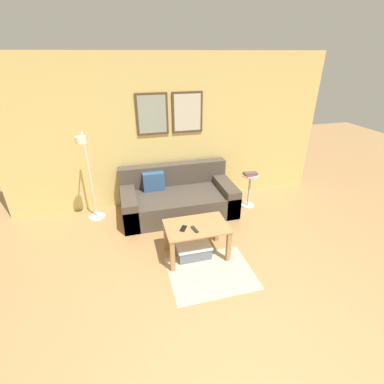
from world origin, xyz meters
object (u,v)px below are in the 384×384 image
at_px(coffee_table, 196,232).
at_px(cell_phone, 183,228).
at_px(book_stack, 250,174).
at_px(side_table, 249,188).
at_px(couch, 178,198).
at_px(storage_bin, 192,247).
at_px(floor_lamp, 89,174).
at_px(remote_control, 195,229).

xyz_separation_m(coffee_table, cell_phone, (-0.18, -0.03, 0.11)).
bearing_deg(book_stack, side_table, -65.00).
xyz_separation_m(couch, storage_bin, (-0.05, -1.18, -0.17)).
bearing_deg(side_table, floor_lamp, 176.31).
xyz_separation_m(side_table, cell_phone, (-1.47, -1.10, 0.12)).
height_order(side_table, cell_phone, side_table).
distance_m(couch, side_table, 1.29).
xyz_separation_m(storage_bin, book_stack, (1.33, 1.05, 0.54)).
xyz_separation_m(couch, side_table, (1.28, -0.15, 0.10)).
bearing_deg(cell_phone, remote_control, 3.57).
xyz_separation_m(couch, cell_phone, (-0.19, -1.25, 0.22)).
bearing_deg(remote_control, side_table, 28.75).
height_order(side_table, remote_control, side_table).
height_order(book_stack, remote_control, book_stack).
height_order(couch, storage_bin, couch).
relative_size(side_table, cell_phone, 4.36).
bearing_deg(remote_control, couch, 75.22).
relative_size(floor_lamp, cell_phone, 10.56).
height_order(floor_lamp, side_table, floor_lamp).
distance_m(couch, floor_lamp, 1.50).
xyz_separation_m(book_stack, cell_phone, (-1.46, -1.11, -0.15)).
bearing_deg(remote_control, storage_bin, 76.55).
bearing_deg(coffee_table, floor_lamp, 137.77).
distance_m(storage_bin, floor_lamp, 1.94).
bearing_deg(couch, storage_bin, -92.58).
height_order(coffee_table, floor_lamp, floor_lamp).
relative_size(book_stack, remote_control, 1.66).
xyz_separation_m(coffee_table, floor_lamp, (-1.37, 1.24, 0.48)).
relative_size(couch, book_stack, 7.67).
bearing_deg(floor_lamp, book_stack, -3.50).
bearing_deg(couch, remote_control, -92.43).
bearing_deg(remote_control, coffee_table, 49.25).
bearing_deg(cell_phone, book_stack, 67.07).
height_order(storage_bin, side_table, side_table).
relative_size(storage_bin, cell_phone, 3.35).
bearing_deg(coffee_table, book_stack, 40.16).
distance_m(side_table, remote_control, 1.78).
height_order(couch, book_stack, couch).
bearing_deg(coffee_table, cell_phone, -172.07).
height_order(storage_bin, book_stack, book_stack).
height_order(coffee_table, book_stack, book_stack).
relative_size(floor_lamp, book_stack, 5.96).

